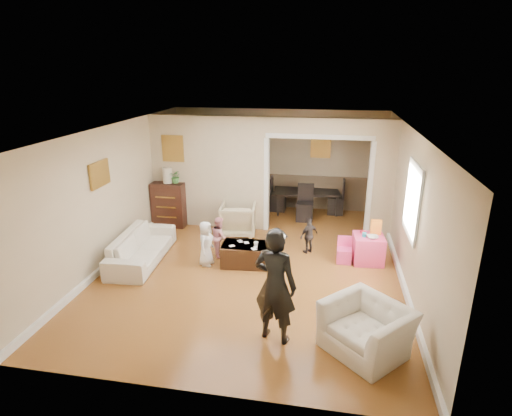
% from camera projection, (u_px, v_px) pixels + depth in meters
% --- Properties ---
extents(floor, '(7.00, 7.00, 0.00)m').
position_uv_depth(floor, '(254.00, 262.00, 8.15)').
color(floor, '#965B26').
rests_on(floor, ground).
extents(partition_left, '(2.75, 0.18, 2.60)m').
position_uv_depth(partition_left, '(210.00, 172.00, 9.63)').
color(partition_left, '#C1B08D').
rests_on(partition_left, ground).
extents(partition_right, '(0.55, 0.18, 2.60)m').
position_uv_depth(partition_right, '(382.00, 180.00, 8.99)').
color(partition_right, '#C1B08D').
rests_on(partition_right, ground).
extents(partition_header, '(2.22, 0.18, 0.35)m').
position_uv_depth(partition_header, '(320.00, 126.00, 8.85)').
color(partition_header, '#C1B08D').
rests_on(partition_header, partition_right).
extents(window_pane, '(0.03, 0.95, 1.10)m').
position_uv_depth(window_pane, '(413.00, 200.00, 6.82)').
color(window_pane, white).
rests_on(window_pane, ground).
extents(framed_art_partition, '(0.45, 0.03, 0.55)m').
position_uv_depth(framed_art_partition, '(173.00, 148.00, 9.50)').
color(framed_art_partition, brown).
rests_on(framed_art_partition, partition_left).
extents(framed_art_sofa_wall, '(0.03, 0.55, 0.40)m').
position_uv_depth(framed_art_sofa_wall, '(100.00, 174.00, 7.46)').
color(framed_art_sofa_wall, brown).
extents(framed_art_alcove, '(0.45, 0.03, 0.55)m').
position_uv_depth(framed_art_alcove, '(321.00, 146.00, 10.62)').
color(framed_art_alcove, brown).
extents(sofa, '(0.89, 2.01, 0.57)m').
position_uv_depth(sofa, '(142.00, 247.00, 8.12)').
color(sofa, silver).
rests_on(sofa, ground).
extents(armchair_back, '(0.86, 0.88, 0.72)m').
position_uv_depth(armchair_back, '(238.00, 219.00, 9.38)').
color(armchair_back, tan).
rests_on(armchair_back, ground).
extents(armchair_front, '(1.37, 1.37, 0.67)m').
position_uv_depth(armchair_front, '(366.00, 329.00, 5.52)').
color(armchair_front, silver).
rests_on(armchair_front, ground).
extents(dresser, '(0.77, 0.43, 1.06)m').
position_uv_depth(dresser, '(169.00, 204.00, 9.86)').
color(dresser, '#33160F').
rests_on(dresser, ground).
extents(table_lamp, '(0.22, 0.22, 0.36)m').
position_uv_depth(table_lamp, '(167.00, 175.00, 9.63)').
color(table_lamp, beige).
rests_on(table_lamp, dresser).
extents(potted_plant, '(0.29, 0.25, 0.32)m').
position_uv_depth(potted_plant, '(176.00, 176.00, 9.61)').
color(potted_plant, '#3E7B36').
rests_on(potted_plant, dresser).
extents(coffee_table, '(1.16, 0.64, 0.42)m').
position_uv_depth(coffee_table, '(251.00, 255.00, 7.98)').
color(coffee_table, '#3C2413').
rests_on(coffee_table, ground).
extents(coffee_cup, '(0.10, 0.10, 0.08)m').
position_uv_depth(coffee_cup, '(256.00, 244.00, 7.83)').
color(coffee_cup, white).
rests_on(coffee_cup, coffee_table).
extents(play_table, '(0.61, 0.61, 0.54)m').
position_uv_depth(play_table, '(368.00, 249.00, 8.08)').
color(play_table, '#F13F7E').
rests_on(play_table, ground).
extents(cereal_box, '(0.20, 0.08, 0.30)m').
position_uv_depth(cereal_box, '(376.00, 227.00, 8.01)').
color(cereal_box, yellow).
rests_on(cereal_box, play_table).
extents(cyan_cup, '(0.08, 0.08, 0.08)m').
position_uv_depth(cyan_cup, '(364.00, 235.00, 7.95)').
color(cyan_cup, '#27ADC6').
rests_on(cyan_cup, play_table).
extents(toy_block, '(0.10, 0.09, 0.05)m').
position_uv_depth(toy_block, '(363.00, 232.00, 8.11)').
color(toy_block, red).
rests_on(toy_block, play_table).
extents(play_bowl, '(0.23, 0.23, 0.05)m').
position_uv_depth(play_bowl, '(373.00, 237.00, 7.86)').
color(play_bowl, beige).
rests_on(play_bowl, play_table).
extents(dining_table, '(1.77, 1.15, 0.58)m').
position_uv_depth(dining_table, '(306.00, 201.00, 10.86)').
color(dining_table, black).
rests_on(dining_table, ground).
extents(adult_person, '(0.70, 0.56, 1.67)m').
position_uv_depth(adult_person, '(275.00, 285.00, 5.61)').
color(adult_person, black).
rests_on(adult_person, ground).
extents(child_kneel_a, '(0.32, 0.46, 0.88)m').
position_uv_depth(child_kneel_a, '(206.00, 244.00, 7.90)').
color(child_kneel_a, silver).
rests_on(child_kneel_a, ground).
extents(child_kneel_b, '(0.44, 0.49, 0.82)m').
position_uv_depth(child_kneel_b, '(220.00, 237.00, 8.31)').
color(child_kneel_b, pink).
rests_on(child_kneel_b, ground).
extents(child_toddler, '(0.45, 0.44, 0.76)m').
position_uv_depth(child_toddler, '(309.00, 235.00, 8.44)').
color(child_toddler, black).
rests_on(child_toddler, ground).
extents(craft_papers, '(0.92, 0.49, 0.00)m').
position_uv_depth(craft_papers, '(252.00, 245.00, 7.91)').
color(craft_papers, white).
rests_on(craft_papers, coffee_table).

